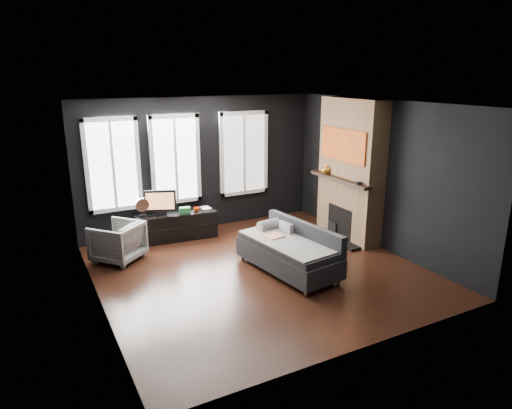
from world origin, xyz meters
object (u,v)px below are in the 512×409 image
mug (196,209)px  mantel_vase (326,169)px  book (201,203)px  armchair (117,240)px  monitor (160,201)px  media_console (176,226)px  sofa (288,249)px

mug → mantel_vase: size_ratio=0.57×
book → armchair: bearing=-162.3°
monitor → mantel_vase: (3.04, -1.08, 0.52)m
media_console → monitor: monitor is taller
monitor → armchair: bearing=-126.8°
sofa → mug: 2.34m
mug → mantel_vase: (2.38, -0.94, 0.74)m
armchair → mug: size_ratio=6.88×
monitor → book: monitor is taller
book → sofa: bearing=-75.8°
armchair → mug: (1.62, 0.45, 0.21)m
media_console → monitor: 0.61m
media_console → armchair: bearing=-149.9°
armchair → mantel_vase: mantel_vase is taller
book → mantel_vase: bearing=-25.3°
sofa → armchair: size_ratio=2.43×
armchair → book: 1.88m
mug → book: size_ratio=0.46×
sofa → mug: sofa is taller
armchair → mug: 1.70m
armchair → monitor: monitor is taller
armchair → media_console: bearing=163.8°
mug → sofa: bearing=-71.5°
book → mug: bearing=-143.5°
sofa → book: 2.41m
monitor → book: 0.83m
sofa → monitor: size_ratio=3.01×
mug → book: 0.20m
mug → armchair: bearing=-164.4°
armchair → book: bearing=156.9°
mug → media_console: bearing=163.5°
book → mantel_vase: mantel_vase is taller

